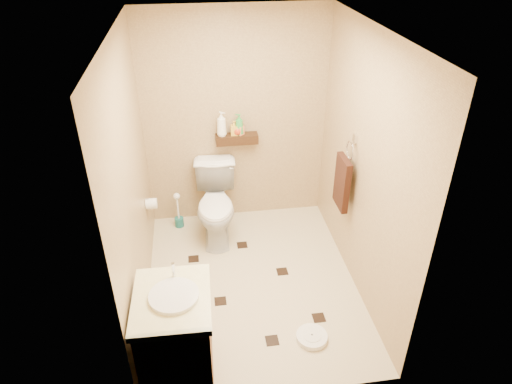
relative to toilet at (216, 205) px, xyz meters
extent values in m
plane|color=#C4AF90|center=(0.28, -0.83, -0.41)|extent=(2.50, 2.50, 0.00)
cube|color=tan|center=(0.28, 0.42, 0.79)|extent=(2.00, 0.04, 2.40)
cube|color=tan|center=(0.28, -2.08, 0.79)|extent=(2.00, 0.04, 2.40)
cube|color=tan|center=(-0.72, -0.83, 0.79)|extent=(0.04, 2.50, 2.40)
cube|color=tan|center=(1.28, -0.83, 0.79)|extent=(0.04, 2.50, 2.40)
cube|color=white|center=(0.28, -0.83, 1.99)|extent=(2.00, 2.50, 0.02)
cube|color=#38230F|center=(0.28, 0.34, 0.61)|extent=(0.46, 0.14, 0.10)
cube|color=black|center=(-0.05, -1.05, -0.40)|extent=(0.11, 0.11, 0.01)
cube|color=black|center=(0.60, -0.72, -0.40)|extent=(0.11, 0.11, 0.01)
cube|color=black|center=(0.35, -1.57, -0.40)|extent=(0.11, 0.11, 0.01)
cube|color=black|center=(-0.29, -0.39, -0.40)|extent=(0.11, 0.11, 0.01)
cube|color=black|center=(0.81, -1.38, -0.40)|extent=(0.11, 0.11, 0.01)
cube|color=black|center=(0.25, -0.23, -0.40)|extent=(0.11, 0.11, 0.01)
imported|color=white|center=(0.00, 0.00, 0.00)|extent=(0.50, 0.82, 0.82)
cube|color=brown|center=(-0.42, -1.78, -0.03)|extent=(0.53, 0.64, 0.77)
cube|color=#F2EAAE|center=(-0.42, -1.78, 0.38)|extent=(0.57, 0.68, 0.05)
cylinder|color=silver|center=(-0.40, -1.78, 0.41)|extent=(0.35, 0.35, 0.05)
cylinder|color=silver|center=(-0.40, -1.57, 0.48)|extent=(0.03, 0.03, 0.12)
cylinder|color=white|center=(0.68, -1.61, -0.38)|extent=(0.34, 0.34, 0.05)
cylinder|color=white|center=(0.68, -1.61, -0.36)|extent=(0.16, 0.16, 0.01)
cylinder|color=#186260|center=(-0.43, 0.24, -0.35)|extent=(0.10, 0.10, 0.11)
cylinder|color=white|center=(-0.43, 0.24, -0.15)|extent=(0.02, 0.02, 0.32)
sphere|color=white|center=(-0.43, 0.24, 0.00)|extent=(0.07, 0.07, 0.07)
cube|color=silver|center=(1.26, -0.58, 0.97)|extent=(0.03, 0.06, 0.08)
torus|color=silver|center=(1.23, -0.58, 0.85)|extent=(0.02, 0.19, 0.19)
cube|color=#351B10|center=(1.19, -0.58, 0.51)|extent=(0.06, 0.30, 0.52)
cylinder|color=white|center=(-0.66, -0.18, 0.19)|extent=(0.11, 0.11, 0.11)
cylinder|color=silver|center=(-0.70, -0.18, 0.25)|extent=(0.04, 0.02, 0.02)
imported|color=white|center=(0.12, 0.34, 0.80)|extent=(0.15, 0.15, 0.27)
imported|color=gold|center=(0.25, 0.34, 0.74)|extent=(0.08, 0.08, 0.16)
imported|color=#C03B16|center=(0.28, 0.34, 0.73)|extent=(0.15, 0.15, 0.14)
imported|color=green|center=(0.31, 0.34, 0.78)|extent=(0.10, 0.10, 0.24)
imported|color=#F68852|center=(0.31, 0.34, 0.74)|extent=(0.10, 0.10, 0.15)
camera|label=1|loc=(-0.17, -4.19, 2.70)|focal=32.00mm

